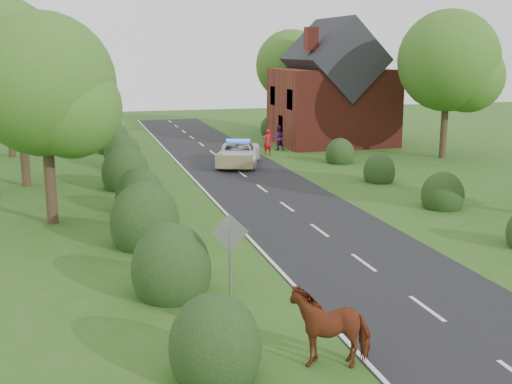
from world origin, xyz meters
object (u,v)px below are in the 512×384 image
object	(u,v)px
road_sign	(230,245)
police_van	(238,153)
cow	(330,330)
pedestrian_red	(267,142)
pedestrian_purple	(278,138)

from	to	relation	value
road_sign	police_van	bearing A→B (deg)	75.24
cow	police_van	xyz separation A→B (m)	(4.15, 24.87, -0.01)
cow	police_van	world-z (taller)	police_van
police_van	pedestrian_red	size ratio (longest dim) A/B	3.29
pedestrian_red	cow	bearing A→B (deg)	68.54
road_sign	pedestrian_purple	distance (m)	27.80
road_sign	police_van	distance (m)	21.63
cow	pedestrian_purple	size ratio (longest dim) A/B	1.19
cow	pedestrian_purple	distance (m)	31.15
cow	police_van	bearing A→B (deg)	-177.20
pedestrian_red	pedestrian_purple	world-z (taller)	pedestrian_red
road_sign	pedestrian_red	xyz separation A→B (m)	(8.35, 24.17, -0.79)
road_sign	pedestrian_purple	xyz separation A→B (m)	(9.71, 26.03, -0.79)
pedestrian_purple	road_sign	bearing A→B (deg)	65.87
road_sign	pedestrian_purple	bearing A→B (deg)	69.54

